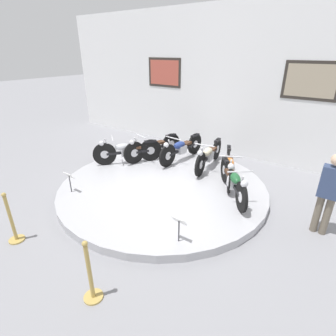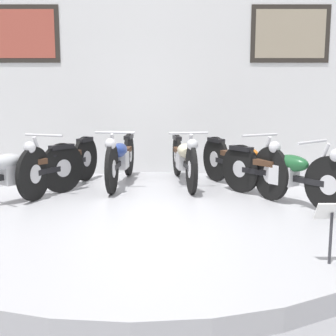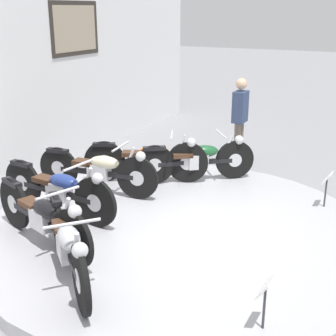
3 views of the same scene
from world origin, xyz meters
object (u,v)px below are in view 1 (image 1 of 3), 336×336
object	(u,v)px
motorcycle_cream	(209,155)
stanchion_post_left_of_entry	(13,225)
motorcycle_green	(233,180)
visitor_standing	(329,191)
stanchion_post_right_of_entry	(91,280)
info_placard_front_centre	(179,224)
motorcycle_orange	(229,166)
info_placard_front_left	(69,178)
motorcycle_blue	(181,148)
motorcycle_black	(152,146)
motorcycle_silver	(127,150)

from	to	relation	value
motorcycle_cream	stanchion_post_left_of_entry	bearing A→B (deg)	-108.10
motorcycle_cream	motorcycle_green	world-z (taller)	motorcycle_cream
visitor_standing	stanchion_post_right_of_entry	distance (m)	4.33
stanchion_post_right_of_entry	info_placard_front_centre	bearing A→B (deg)	74.12
motorcycle_orange	visitor_standing	xyz separation A→B (m)	(2.24, -0.76, 0.35)
motorcycle_cream	visitor_standing	xyz separation A→B (m)	(3.03, -1.18, 0.35)
motorcycle_cream	info_placard_front_left	size ratio (longest dim) A/B	3.90
motorcycle_orange	info_placard_front_centre	xyz separation A→B (m)	(0.28, -2.76, -0.03)
info_placard_front_left	stanchion_post_right_of_entry	world-z (taller)	stanchion_post_right_of_entry
motorcycle_blue	stanchion_post_right_of_entry	distance (m)	4.98
motorcycle_black	info_placard_front_centre	size ratio (longest dim) A/B	3.79
motorcycle_cream	visitor_standing	world-z (taller)	visitor_standing
motorcycle_cream	info_placard_front_centre	bearing A→B (deg)	-71.44
info_placard_front_left	motorcycle_orange	bearing A→B (deg)	44.77
motorcycle_black	info_placard_front_centre	bearing A→B (deg)	-44.79
motorcycle_green	stanchion_post_right_of_entry	world-z (taller)	stanchion_post_right_of_entry
motorcycle_green	visitor_standing	size ratio (longest dim) A/B	0.97
motorcycle_black	visitor_standing	world-z (taller)	visitor_standing
motorcycle_silver	motorcycle_blue	world-z (taller)	same
motorcycle_orange	visitor_standing	size ratio (longest dim) A/B	1.13
motorcycle_cream	stanchion_post_right_of_entry	bearing A→B (deg)	-82.54
motorcycle_black	motorcycle_orange	distance (m)	2.50
motorcycle_silver	visitor_standing	size ratio (longest dim) A/B	0.96
info_placard_front_centre	motorcycle_silver	bearing A→B (deg)	147.11
motorcycle_blue	visitor_standing	distance (m)	4.14
info_placard_front_left	stanchion_post_left_of_entry	size ratio (longest dim) A/B	0.50
motorcycle_cream	motorcycle_silver	bearing A→B (deg)	-152.34
motorcycle_blue	motorcycle_cream	xyz separation A→B (m)	(0.93, -0.00, -0.01)
motorcycle_blue	info_placard_front_left	distance (m)	3.34
info_placard_front_left	info_placard_front_centre	xyz separation A→B (m)	(3.06, 0.00, 0.00)
motorcycle_orange	motorcycle_black	bearing A→B (deg)	-179.96
visitor_standing	stanchion_post_right_of_entry	bearing A→B (deg)	-124.11
motorcycle_orange	stanchion_post_right_of_entry	distance (m)	4.33
visitor_standing	stanchion_post_right_of_entry	world-z (taller)	visitor_standing
motorcycle_cream	visitor_standing	distance (m)	3.27
motorcycle_blue	visitor_standing	world-z (taller)	visitor_standing
motorcycle_orange	stanchion_post_left_of_entry	distance (m)	4.92
motorcycle_green	visitor_standing	bearing A→B (deg)	-1.98
stanchion_post_right_of_entry	motorcycle_green	bearing A→B (deg)	81.03
motorcycle_silver	motorcycle_green	xyz separation A→B (m)	(3.31, -0.00, -0.01)
info_placard_front_left	visitor_standing	size ratio (longest dim) A/B	0.31
motorcycle_cream	motorcycle_green	xyz separation A→B (m)	(1.19, -1.11, -0.00)
motorcycle_cream	motorcycle_orange	distance (m)	0.89
info_placard_front_centre	stanchion_post_right_of_entry	distance (m)	1.64
motorcycle_cream	info_placard_front_centre	xyz separation A→B (m)	(1.06, -3.17, -0.03)
motorcycle_black	visitor_standing	distance (m)	4.81
motorcycle_blue	info_placard_front_centre	distance (m)	3.74
info_placard_front_centre	stanchion_post_left_of_entry	bearing A→B (deg)	-149.09
motorcycle_black	info_placard_front_left	bearing A→B (deg)	-95.82
motorcycle_black	motorcycle_green	distance (m)	2.98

